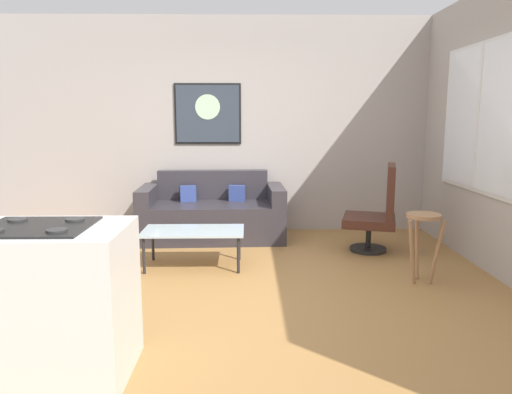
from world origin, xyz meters
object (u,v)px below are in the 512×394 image
object	(u,v)px
armchair	(377,212)
bar_stool	(423,230)
coffee_table	(193,233)
wall_painting	(208,114)
couch	(212,215)

from	to	relation	value
armchair	bar_stool	distance (m)	1.05
coffee_table	wall_painting	distance (m)	2.01
couch	armchair	distance (m)	2.02
coffee_table	bar_stool	size ratio (longest dim) A/B	1.58
armchair	wall_painting	size ratio (longest dim) A/B	1.15
bar_stool	wall_painting	xyz separation A→B (m)	(-2.12, 2.12, 1.06)
coffee_table	armchair	xyz separation A→B (m)	(2.02, 0.52, 0.10)
wall_painting	armchair	bearing A→B (deg)	-28.71
armchair	bar_stool	size ratio (longest dim) A/B	1.54
coffee_table	couch	bearing A→B (deg)	84.55
armchair	wall_painting	world-z (taller)	wall_painting
couch	armchair	xyz separation A→B (m)	(1.91, -0.64, 0.16)
armchair	wall_painting	distance (m)	2.51
couch	armchair	world-z (taller)	armchair
coffee_table	bar_stool	world-z (taller)	bar_stool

